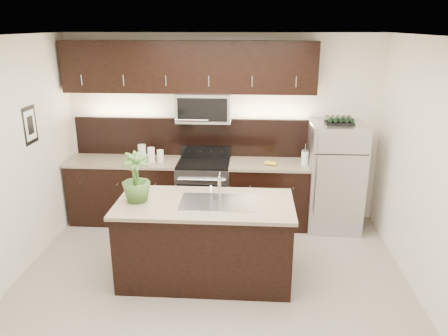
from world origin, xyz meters
TOP-DOWN VIEW (x-y plane):
  - ground at (0.00, 0.00)m, footprint 4.50×4.50m
  - room_walls at (-0.11, -0.04)m, footprint 4.52×4.02m
  - counter_run at (-0.46, 1.69)m, footprint 3.51×0.65m
  - upper_fixtures at (-0.43, 1.84)m, footprint 3.49×0.40m
  - island at (-0.07, 0.20)m, footprint 1.96×0.96m
  - sink_faucet at (0.08, 0.21)m, footprint 0.84×0.50m
  - refrigerator at (1.60, 1.63)m, footprint 0.74×0.67m
  - wine_rack at (1.60, 1.63)m, footprint 0.38×0.23m
  - plant at (-0.83, 0.18)m, footprint 0.37×0.37m
  - canisters at (-1.03, 1.64)m, footprint 0.36×0.11m
  - french_press at (1.17, 1.64)m, footprint 0.10×0.10m
  - bananas at (0.65, 1.61)m, footprint 0.22×0.20m

SIDE VIEW (x-z plane):
  - ground at x=0.00m, z-range 0.00..0.00m
  - counter_run at x=-0.46m, z-range 0.00..0.94m
  - island at x=-0.07m, z-range 0.00..0.94m
  - refrigerator at x=1.60m, z-range 0.00..1.53m
  - sink_faucet at x=0.08m, z-range 0.81..1.10m
  - bananas at x=0.65m, z-range 0.94..1.00m
  - canisters at x=-1.03m, z-range 0.93..1.17m
  - french_press at x=1.17m, z-range 0.90..1.19m
  - plant at x=-0.83m, z-range 0.94..1.50m
  - wine_rack at x=1.60m, z-range 1.53..1.62m
  - room_walls at x=-0.11m, z-range 0.34..3.05m
  - upper_fixtures at x=-0.43m, z-range 1.31..2.97m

